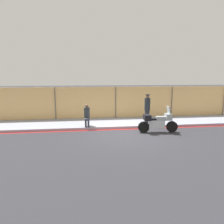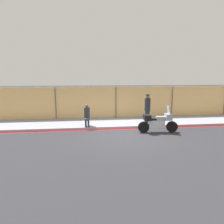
% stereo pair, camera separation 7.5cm
% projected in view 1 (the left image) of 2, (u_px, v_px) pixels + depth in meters
% --- Properties ---
extents(ground_plane, '(120.00, 120.00, 0.00)m').
position_uv_depth(ground_plane, '(126.00, 135.00, 10.58)').
color(ground_plane, '#2D2D33').
extents(sidewalk, '(31.02, 2.69, 0.15)m').
position_uv_depth(sidewalk, '(119.00, 123.00, 13.04)').
color(sidewalk, '#8E93A3').
rests_on(sidewalk, ground_plane).
extents(curb_paint_stripe, '(31.02, 0.18, 0.01)m').
position_uv_depth(curb_paint_stripe, '(123.00, 129.00, 11.65)').
color(curb_paint_stripe, red).
rests_on(curb_paint_stripe, ground_plane).
extents(storefront_fence, '(29.47, 0.16, 2.33)m').
position_uv_depth(storefront_fence, '(115.00, 103.00, 14.25)').
color(storefront_fence, '#E5B26B').
rests_on(storefront_fence, ground_plane).
extents(motorcycle, '(2.20, 0.59, 1.46)m').
position_uv_depth(motorcycle, '(158.00, 122.00, 10.92)').
color(motorcycle, black).
rests_on(motorcycle, ground_plane).
extents(officer_standing, '(0.36, 0.36, 1.80)m').
position_uv_depth(officer_standing, '(147.00, 108.00, 12.57)').
color(officer_standing, '#1E2328').
rests_on(officer_standing, sidewalk).
extents(person_seated_on_curb, '(0.35, 0.66, 1.30)m').
position_uv_depth(person_seated_on_curb, '(87.00, 114.00, 11.77)').
color(person_seated_on_curb, '#2D3342').
rests_on(person_seated_on_curb, sidewalk).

